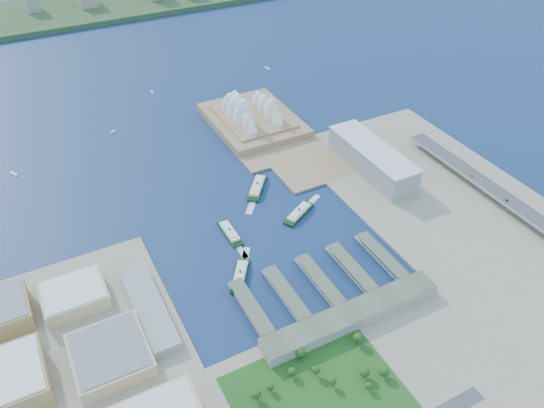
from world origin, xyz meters
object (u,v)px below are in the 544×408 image
ferry_c (240,274)px  car_c (472,176)px  ferry_d (299,212)px  toaster_building (372,159)px  ferry_b (257,186)px  car_b (507,200)px  ferry_a (230,231)px  opera_house (253,106)px

ferry_c → car_c: 355.57m
ferry_d → car_c: car_c is taller
ferry_d → toaster_building: bearing=-103.4°
ferry_b → car_b: bearing=2.8°
ferry_c → car_c: bearing=-143.5°
car_c → toaster_building: bearing=-42.3°
ferry_a → car_c: (336.18, -59.11, 10.52)m
opera_house → car_c: (191.00, -291.86, -16.55)m
ferry_c → car_b: (355.18, -48.98, 10.43)m
ferry_d → car_c: 247.75m
car_b → car_c: 62.11m
ferry_c → car_b: size_ratio=14.24×
opera_house → ferry_b: (-73.34, -164.46, -26.27)m
opera_house → toaster_building: size_ratio=1.16×
opera_house → toaster_building: bearing=-65.8°
car_b → ferry_a: bearing=160.2°
ferry_a → car_c: bearing=-10.0°
ferry_b → ferry_c: size_ratio=1.14×
ferry_d → car_b: bearing=-144.3°
opera_house → ferry_d: bearing=-102.0°
opera_house → car_b: opera_house is taller
ferry_c → car_c: car_c is taller
opera_house → car_c: bearing=-56.8°
toaster_building → car_c: 136.62m
toaster_building → ferry_d: toaster_building is taller
ferry_d → car_b: (241.90, -114.65, 10.32)m
toaster_building → ferry_c: bearing=-157.6°
ferry_d → ferry_b: bearing=-12.3°
ferry_a → car_c: car_c is taller
toaster_building → ferry_c: size_ratio=2.91×
car_b → toaster_building: bearing=123.3°
car_c → ferry_a: bearing=-10.0°
ferry_c → ferry_a: bearing=-70.3°
opera_house → car_b: (191.00, -353.97, -16.53)m
car_b → car_c: bearing=90.0°
opera_house → ferry_c: size_ratio=3.38×
ferry_b → ferry_c: bearing=-84.5°
toaster_building → car_c: (101.00, -91.86, -5.05)m
car_b → ferry_c: bearing=172.1°
toaster_building → ferry_b: 167.81m
ferry_a → car_b: car_b is taller
car_b → opera_house: bearing=118.4°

